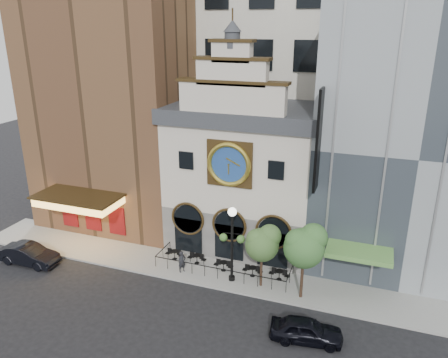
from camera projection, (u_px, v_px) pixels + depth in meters
ground at (212, 289)px, 32.32m from camera, size 120.00×120.00×0.00m
sidewalk at (223, 271)px, 34.52m from camera, size 44.00×5.00×0.15m
clock_building at (244, 172)px, 37.02m from camera, size 12.60×8.78×18.65m
theater_building at (120, 91)px, 41.08m from camera, size 14.00×15.60×25.00m
retail_building at (414, 139)px, 33.64m from camera, size 14.00×14.40×20.00m
office_tower at (283, 8)px, 43.36m from camera, size 20.00×16.00×40.00m
cafe_railing at (223, 265)px, 34.34m from camera, size 10.60×2.60×0.90m
bistro_0 at (174, 254)px, 35.96m from camera, size 1.58×0.68×0.90m
bistro_1 at (197, 258)px, 35.34m from camera, size 1.58×0.68×0.90m
bistro_2 at (223, 265)px, 34.30m from camera, size 1.58×0.68×0.90m
bistro_3 at (253, 271)px, 33.54m from camera, size 1.58×0.68×0.90m
bistro_4 at (279, 274)px, 33.08m from camera, size 1.58×0.68×0.90m
car_right at (306, 330)px, 26.81m from camera, size 4.67×2.39×1.52m
car_left at (29, 254)px, 35.47m from camera, size 5.08×1.86×1.66m
pedestrian at (182, 262)px, 34.03m from camera, size 0.72×0.75×1.73m
lamppost at (232, 236)px, 31.95m from camera, size 1.90×0.78×5.97m
tree_left at (263, 242)px, 31.31m from camera, size 2.54×2.44×4.89m
tree_right at (305, 245)px, 29.77m from camera, size 2.93×2.82×5.64m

